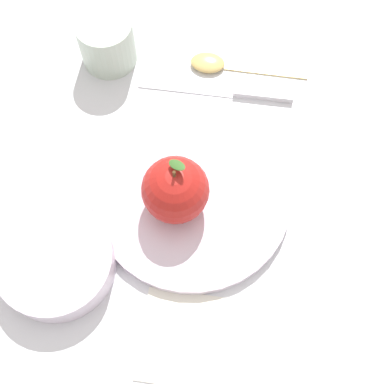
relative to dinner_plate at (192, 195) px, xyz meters
The scene contains 8 objects.
ground_plane 0.02m from the dinner_plate, 51.98° to the right, with size 2.40×2.40×0.00m, color silver.
dinner_plate is the anchor object (origin of this frame).
apple 0.05m from the dinner_plate, 138.71° to the left, with size 0.08×0.08×0.09m.
side_bowl 0.18m from the dinner_plate, 136.53° to the left, with size 0.14×0.14×0.04m.
cup 0.25m from the dinner_plate, 46.02° to the left, with size 0.08×0.08×0.07m.
knife 0.17m from the dinner_plate, ahead, with size 0.05×0.22×0.01m.
spoon 0.20m from the dinner_plate, ahead, with size 0.05×0.17×0.01m.
linen_napkin 0.18m from the dinner_plate, 156.89° to the right, with size 0.11×0.15×0.00m, color silver.
Camera 1 is at (-0.26, -0.06, 0.65)m, focal length 50.98 mm.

